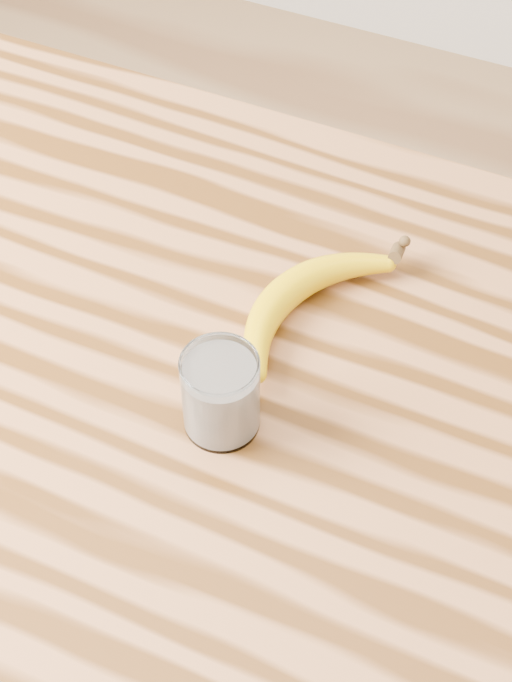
% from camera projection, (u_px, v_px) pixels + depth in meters
% --- Properties ---
extents(table, '(1.20, 0.80, 0.90)m').
position_uv_depth(table, '(178.00, 398.00, 1.14)').
color(table, '#A5693C').
rests_on(table, ground).
extents(smoothie_glass, '(0.08, 0.08, 0.10)m').
position_uv_depth(smoothie_glass, '(221.00, 395.00, 0.92)').
color(smoothie_glass, white).
rests_on(smoothie_glass, table).
extents(banana, '(0.21, 0.34, 0.04)m').
position_uv_depth(banana, '(287.00, 290.00, 1.05)').
color(banana, '#DCAE05').
rests_on(banana, table).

